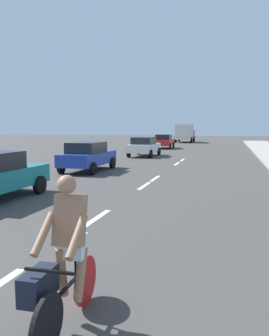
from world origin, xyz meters
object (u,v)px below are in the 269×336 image
object	(u,v)px
cyclist	(63,260)
delivery_truck	(185,133)
parked_car_red	(164,141)
parked_car_white	(144,146)
parked_car_blue	(88,156)

from	to	relation	value
cyclist	delivery_truck	size ratio (longest dim) A/B	0.29
parked_car_red	delivery_truck	distance (m)	16.18
parked_car_white	cyclist	bearing A→B (deg)	-76.88
parked_car_blue	parked_car_white	world-z (taller)	same
parked_car_white	parked_car_red	world-z (taller)	same
parked_car_white	parked_car_red	distance (m)	10.65
parked_car_blue	cyclist	bearing A→B (deg)	-66.93
parked_car_blue	parked_car_white	bearing A→B (deg)	86.91
cyclist	parked_car_red	world-z (taller)	cyclist
cyclist	parked_car_blue	world-z (taller)	cyclist
parked_car_red	cyclist	bearing A→B (deg)	-82.91
parked_car_white	parked_car_red	bearing A→B (deg)	93.43
parked_car_blue	parked_car_red	size ratio (longest dim) A/B	0.98
parked_car_blue	parked_car_white	xyz separation A→B (m)	(0.63, 9.94, 0.00)
parked_car_white	parked_car_blue	bearing A→B (deg)	-92.41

